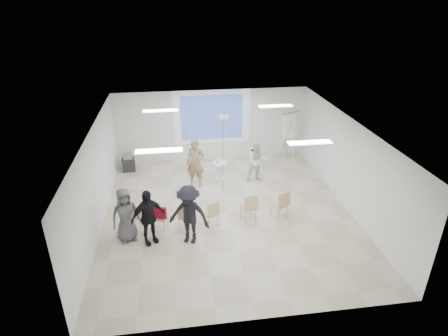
{
  "coord_description": "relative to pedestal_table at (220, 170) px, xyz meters",
  "views": [
    {
      "loc": [
        -1.58,
        -10.42,
        6.69
      ],
      "look_at": [
        0.0,
        0.8,
        1.25
      ],
      "focal_mm": 30.0,
      "sensor_mm": 36.0,
      "label": 1
    }
  ],
  "objects": [
    {
      "name": "red_jacket",
      "position": [
        -2.22,
        -3.32,
        0.32
      ],
      "size": [
        0.4,
        0.22,
        0.38
      ],
      "primitive_type": "cube",
      "rotation": [
        0.0,
        0.0,
        -0.36
      ],
      "color": "#AB152F",
      "rests_on": "chair_left_mid"
    },
    {
      "name": "chair_left_mid",
      "position": [
        -2.24,
        -3.17,
        0.09
      ],
      "size": [
        0.5,
        0.52,
        0.81
      ],
      "rotation": [
        0.0,
        0.0,
        -0.36
      ],
      "color": "tan",
      "rests_on": "floor"
    },
    {
      "name": "wall_left",
      "position": [
        -4.12,
        -2.45,
        1.1
      ],
      "size": [
        0.1,
        9.0,
        3.0
      ],
      "primitive_type": "cube",
      "color": "silver",
      "rests_on": "floor"
    },
    {
      "name": "audience_left",
      "position": [
        -2.54,
        -3.73,
        0.58
      ],
      "size": [
        1.33,
        1.13,
        1.96
      ],
      "primitive_type": "imported",
      "rotation": [
        0.0,
        0.0,
        0.48
      ],
      "color": "black",
      "rests_on": "floor"
    },
    {
      "name": "floor",
      "position": [
        -0.07,
        -2.45,
        -0.45
      ],
      "size": [
        8.0,
        9.0,
        0.1
      ],
      "primitive_type": "cube",
      "color": "beige",
      "rests_on": "ground"
    },
    {
      "name": "ceiling_projector",
      "position": [
        0.03,
        -0.96,
        2.29
      ],
      "size": [
        0.3,
        0.25,
        3.0
      ],
      "color": "white",
      "rests_on": "ceiling"
    },
    {
      "name": "projection_halo",
      "position": [
        -0.07,
        2.04,
        1.45
      ],
      "size": [
        3.2,
        0.01,
        2.3
      ],
      "primitive_type": "cube",
      "color": "silver",
      "rests_on": "wall_back"
    },
    {
      "name": "chair_left_inner",
      "position": [
        -1.49,
        -3.23,
        0.09
      ],
      "size": [
        0.51,
        0.53,
        0.83
      ],
      "rotation": [
        0.0,
        0.0,
        -0.35
      ],
      "color": "tan",
      "rests_on": "floor"
    },
    {
      "name": "laptop",
      "position": [
        -1.46,
        -3.14,
        0.05
      ],
      "size": [
        0.36,
        0.31,
        0.02
      ],
      "primitive_type": "imported",
      "rotation": [
        0.0,
        0.0,
        2.79
      ],
      "color": "black",
      "rests_on": "chair_left_inner"
    },
    {
      "name": "player_left",
      "position": [
        -0.96,
        -0.41,
        0.64
      ],
      "size": [
        0.87,
        0.69,
        2.08
      ],
      "primitive_type": "imported",
      "rotation": [
        0.0,
        0.0,
        -0.26
      ],
      "color": "#907558",
      "rests_on": "floor"
    },
    {
      "name": "chair_center",
      "position": [
        -0.66,
        -3.17,
        0.11
      ],
      "size": [
        0.55,
        0.56,
        0.86
      ],
      "rotation": [
        0.0,
        0.0,
        0.43
      ],
      "color": "tan",
      "rests_on": "floor"
    },
    {
      "name": "chair_right_inner",
      "position": [
        0.54,
        -3.05,
        0.17
      ],
      "size": [
        0.54,
        0.57,
        0.95
      ],
      "rotation": [
        0.0,
        0.0,
        0.23
      ],
      "color": "tan",
      "rests_on": "floor"
    },
    {
      "name": "fluor_panel_sw",
      "position": [
        -2.07,
        -3.95,
        2.57
      ],
      "size": [
        1.2,
        0.3,
        0.02
      ],
      "primitive_type": "cube",
      "color": "white",
      "rests_on": "ceiling"
    },
    {
      "name": "ceiling",
      "position": [
        -0.07,
        -2.45,
        2.65
      ],
      "size": [
        8.0,
        9.0,
        0.1
      ],
      "primitive_type": "cube",
      "color": "white",
      "rests_on": "wall_back"
    },
    {
      "name": "chair_far_left",
      "position": [
        -2.97,
        -3.02,
        0.11
      ],
      "size": [
        0.52,
        0.54,
        0.86
      ],
      "rotation": [
        0.0,
        0.0,
        0.35
      ],
      "color": "tan",
      "rests_on": "floor"
    },
    {
      "name": "controller_right",
      "position": [
        1.19,
        -0.1,
        0.85
      ],
      "size": [
        0.04,
        0.12,
        0.04
      ],
      "primitive_type": "cube",
      "rotation": [
        0.0,
        0.0,
        0.04
      ],
      "color": "white",
      "rests_on": "player_right"
    },
    {
      "name": "player_right",
      "position": [
        1.37,
        -0.35,
        0.53
      ],
      "size": [
        0.92,
        0.75,
        1.85
      ],
      "primitive_type": "imported",
      "rotation": [
        0.0,
        0.0,
        0.04
      ],
      "color": "white",
      "rests_on": "floor"
    },
    {
      "name": "av_cart",
      "position": [
        -3.57,
        1.23,
        -0.05
      ],
      "size": [
        0.53,
        0.44,
        0.76
      ],
      "rotation": [
        0.0,
        0.0,
        0.08
      ],
      "color": "black",
      "rests_on": "floor"
    },
    {
      "name": "pedestal_table",
      "position": [
        0.0,
        0.0,
        0.0
      ],
      "size": [
        0.6,
        0.6,
        0.71
      ],
      "rotation": [
        0.0,
        0.0,
        -0.05
      ],
      "color": "white",
      "rests_on": "floor"
    },
    {
      "name": "flipchart_easel",
      "position": [
        3.1,
        1.32,
        1.18
      ],
      "size": [
        0.87,
        0.69,
        2.14
      ],
      "rotation": [
        0.0,
        0.0,
        0.39
      ],
      "color": "gray",
      "rests_on": "floor"
    },
    {
      "name": "audience_mid",
      "position": [
        -1.38,
        -3.86,
        0.64
      ],
      "size": [
        1.52,
        1.18,
        2.07
      ],
      "primitive_type": "imported",
      "rotation": [
        0.0,
        0.0,
        -0.38
      ],
      "color": "black",
      "rests_on": "floor"
    },
    {
      "name": "wall_right",
      "position": [
        3.98,
        -2.45,
        1.1
      ],
      "size": [
        0.1,
        9.0,
        3.0
      ],
      "primitive_type": "cube",
      "color": "silver",
      "rests_on": "floor"
    },
    {
      "name": "fluor_panel_nw",
      "position": [
        -2.07,
        -0.45,
        2.57
      ],
      "size": [
        1.2,
        0.3,
        0.02
      ],
      "primitive_type": "cube",
      "color": "white",
      "rests_on": "ceiling"
    },
    {
      "name": "chair_right_far",
      "position": [
        1.56,
        -3.06,
        0.19
      ],
      "size": [
        0.63,
        0.64,
        0.99
      ],
      "rotation": [
        0.0,
        0.0,
        0.43
      ],
      "color": "tan",
      "rests_on": "floor"
    },
    {
      "name": "wall_back",
      "position": [
        -0.07,
        2.1,
        1.1
      ],
      "size": [
        8.0,
        0.1,
        3.0
      ],
      "primitive_type": "cube",
      "color": "silver",
      "rests_on": "floor"
    },
    {
      "name": "controller_left",
      "position": [
        -0.78,
        -0.16,
        0.97
      ],
      "size": [
        0.07,
        0.12,
        0.04
      ],
      "primitive_type": "cube",
      "rotation": [
        0.0,
        0.0,
        -0.26
      ],
      "color": "white",
      "rests_on": "player_left"
    },
    {
      "name": "fluor_panel_se",
      "position": [
        1.93,
        -3.95,
        2.57
      ],
      "size": [
        1.2,
        0.3,
        0.02
      ],
      "primitive_type": "cube",
      "color": "white",
      "rests_on": "ceiling"
    },
    {
      "name": "fluor_panel_ne",
      "position": [
        1.93,
        -0.45,
        2.57
      ],
      "size": [
        1.2,
        0.3,
        0.02
      ],
      "primitive_type": "cube",
      "color": "white",
      "rests_on": "ceiling"
    },
    {
      "name": "audience_outer",
      "position": [
        -3.19,
        -3.48,
        0.54
      ],
      "size": [
        1.07,
        0.88,
        1.87
      ],
      "primitive_type": "imported",
      "rotation": [
        0.0,
        0.0,
        0.36
      ],
      "color": "#5C5D62",
      "rests_on": "floor"
    },
    {
      "name": "projection_image",
      "position": [
        -0.07,
        2.02,
        1.45
      ],
      "size": [
        2.6,
        0.01,
        1.9
      ],
      "primitive_type": "cube",
      "color": "#3451B1",
      "rests_on": "wall_back"
    }
  ]
}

